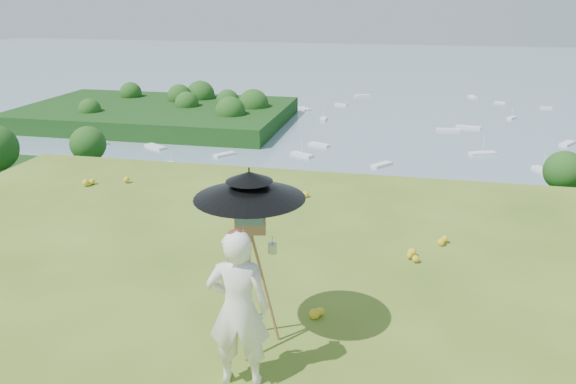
# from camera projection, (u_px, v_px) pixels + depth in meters

# --- Properties ---
(ground) EXTENTS (14.00, 14.00, 0.00)m
(ground) POSITION_uv_depth(u_px,v_px,m) (241.00, 380.00, 5.53)
(ground) COLOR #4E6C1F
(ground) RESTS_ON ground
(shoreline_tier) EXTENTS (170.00, 28.00, 8.00)m
(shoreline_tier) POSITION_uv_depth(u_px,v_px,m) (387.00, 266.00, 86.64)
(shoreline_tier) COLOR #6F6659
(shoreline_tier) RESTS_ON bay_water
(bay_water) EXTENTS (700.00, 700.00, 0.00)m
(bay_water) POSITION_uv_depth(u_px,v_px,m) (406.00, 88.00, 238.05)
(bay_water) COLOR slate
(bay_water) RESTS_ON ground
(peninsula) EXTENTS (90.00, 60.00, 12.00)m
(peninsula) POSITION_uv_depth(u_px,v_px,m) (155.00, 106.00, 172.97)
(peninsula) COLOR #13330E
(peninsula) RESTS_ON bay_water
(slope_trees) EXTENTS (110.00, 50.00, 6.00)m
(slope_trees) POSITION_uv_depth(u_px,v_px,m) (379.00, 252.00, 42.78)
(slope_trees) COLOR #164514
(slope_trees) RESTS_ON forest_slope
(harbor_town) EXTENTS (110.00, 22.00, 5.00)m
(harbor_town) POSITION_uv_depth(u_px,v_px,m) (390.00, 227.00, 84.48)
(harbor_town) COLOR silver
(harbor_town) RESTS_ON shoreline_tier
(moored_boats) EXTENTS (140.00, 140.00, 0.70)m
(moored_boats) POSITION_uv_depth(u_px,v_px,m) (359.00, 126.00, 167.61)
(moored_boats) COLOR white
(moored_boats) RESTS_ON bay_water
(wildflowers) EXTENTS (10.00, 10.50, 0.12)m
(wildflowers) POSITION_uv_depth(u_px,v_px,m) (248.00, 360.00, 5.74)
(wildflowers) COLOR yellow
(wildflowers) RESTS_ON ground
(painter) EXTENTS (0.64, 0.47, 1.62)m
(painter) POSITION_uv_depth(u_px,v_px,m) (238.00, 309.00, 5.25)
(painter) COLOR white
(painter) RESTS_ON ground
(field_easel) EXTENTS (0.74, 0.74, 1.63)m
(field_easel) POSITION_uv_depth(u_px,v_px,m) (252.00, 277.00, 5.82)
(field_easel) COLOR #9C6941
(field_easel) RESTS_ON ground
(sun_umbrella) EXTENTS (1.40, 1.40, 0.66)m
(sun_umbrella) POSITION_uv_depth(u_px,v_px,m) (250.00, 199.00, 5.56)
(sun_umbrella) COLOR black
(sun_umbrella) RESTS_ON field_easel
(painter_cap) EXTENTS (0.22, 0.25, 0.10)m
(painter_cap) POSITION_uv_depth(u_px,v_px,m) (236.00, 234.00, 5.00)
(painter_cap) COLOR #D8767E
(painter_cap) RESTS_ON painter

